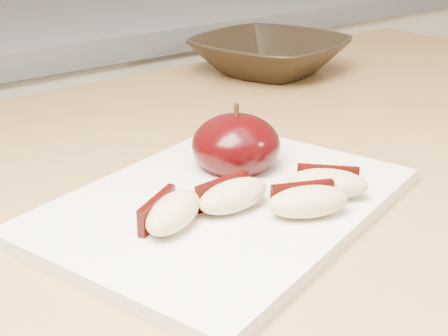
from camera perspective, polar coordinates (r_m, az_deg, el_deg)
cutting_board at (r=0.49m, az=-0.00°, el=-3.28°), size 0.33×0.28×0.01m
apple_half at (r=0.54m, az=1.11°, el=2.09°), size 0.10×0.10×0.06m
apple_wedge_a at (r=0.45m, az=-4.81°, el=-4.01°), size 0.07×0.06×0.02m
apple_wedge_b at (r=0.47m, az=0.76°, el=-2.49°), size 0.06×0.03×0.02m
apple_wedge_c at (r=0.46m, az=7.65°, el=-3.00°), size 0.07×0.05×0.02m
apple_wedge_d at (r=0.50m, az=9.44°, el=-1.36°), size 0.06×0.07×0.02m
bowl at (r=0.90m, az=4.16°, el=10.27°), size 0.25×0.25×0.05m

